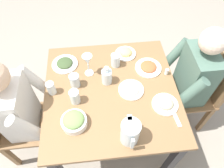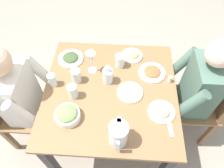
% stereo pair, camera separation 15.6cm
% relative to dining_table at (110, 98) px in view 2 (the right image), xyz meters
% --- Properties ---
extents(ground_plane, '(8.00, 8.00, 0.00)m').
position_rel_dining_table_xyz_m(ground_plane, '(0.00, 0.00, -0.63)').
color(ground_plane, gray).
extents(dining_table, '(1.00, 1.00, 0.74)m').
position_rel_dining_table_xyz_m(dining_table, '(0.00, 0.00, 0.00)').
color(dining_table, olive).
rests_on(dining_table, ground_plane).
extents(chair_near, '(0.40, 0.40, 0.88)m').
position_rel_dining_table_xyz_m(chair_near, '(0.06, -0.81, -0.14)').
color(chair_near, olive).
rests_on(chair_near, ground_plane).
extents(chair_far, '(0.40, 0.40, 0.88)m').
position_rel_dining_table_xyz_m(chair_far, '(-0.10, 0.81, -0.14)').
color(chair_far, olive).
rests_on(chair_far, ground_plane).
extents(diner_near, '(0.48, 0.53, 1.17)m').
position_rel_dining_table_xyz_m(diner_near, '(0.06, -0.61, 0.01)').
color(diner_near, silver).
rests_on(diner_near, ground_plane).
extents(diner_far, '(0.48, 0.53, 1.17)m').
position_rel_dining_table_xyz_m(diner_far, '(-0.10, 0.61, 0.01)').
color(diner_far, '#4C6B5B').
rests_on(diner_far, ground_plane).
extents(water_pitcher, '(0.16, 0.12, 0.19)m').
position_rel_dining_table_xyz_m(water_pitcher, '(0.39, 0.08, 0.21)').
color(water_pitcher, silver).
rests_on(water_pitcher, dining_table).
extents(salad_bowl, '(0.17, 0.17, 0.09)m').
position_rel_dining_table_xyz_m(salad_bowl, '(0.24, -0.27, 0.15)').
color(salad_bowl, white).
rests_on(salad_bowl, dining_table).
extents(plate_dolmas, '(0.21, 0.21, 0.04)m').
position_rel_dining_table_xyz_m(plate_dolmas, '(-0.30, -0.35, 0.12)').
color(plate_dolmas, white).
rests_on(plate_dolmas, dining_table).
extents(plate_rice_curry, '(0.21, 0.21, 0.04)m').
position_rel_dining_table_xyz_m(plate_rice_curry, '(-0.19, 0.32, 0.13)').
color(plate_rice_curry, white).
rests_on(plate_rice_curry, dining_table).
extents(plate_yoghurt, '(0.19, 0.19, 0.05)m').
position_rel_dining_table_xyz_m(plate_yoghurt, '(0.01, 0.15, 0.13)').
color(plate_yoghurt, white).
rests_on(plate_yoghurt, dining_table).
extents(plate_fries, '(0.18, 0.18, 0.06)m').
position_rel_dining_table_xyz_m(plate_fries, '(-0.36, 0.16, 0.13)').
color(plate_fries, white).
rests_on(plate_fries, dining_table).
extents(plate_beans, '(0.19, 0.19, 0.05)m').
position_rel_dining_table_xyz_m(plate_beans, '(0.17, 0.37, 0.13)').
color(plate_beans, white).
rests_on(plate_beans, dining_table).
extents(water_glass_near_left, '(0.07, 0.07, 0.11)m').
position_rel_dining_table_xyz_m(water_glass_near_left, '(-0.08, -0.27, 0.17)').
color(water_glass_near_left, silver).
rests_on(water_glass_near_left, dining_table).
extents(water_glass_near_right, '(0.07, 0.07, 0.11)m').
position_rel_dining_table_xyz_m(water_glass_near_right, '(0.07, -0.27, 0.17)').
color(water_glass_near_right, silver).
rests_on(water_glass_near_right, dining_table).
extents(water_glass_by_pitcher, '(0.07, 0.07, 0.11)m').
position_rel_dining_table_xyz_m(water_glass_by_pitcher, '(-0.25, 0.06, 0.17)').
color(water_glass_by_pitcher, silver).
rests_on(water_glass_by_pitcher, dining_table).
extents(water_glass_far_left, '(0.06, 0.06, 0.11)m').
position_rel_dining_table_xyz_m(water_glass_far_left, '(-0.03, -0.44, 0.16)').
color(water_glass_far_left, silver).
rests_on(water_glass_far_left, dining_table).
extents(wine_glass, '(0.08, 0.08, 0.20)m').
position_rel_dining_table_xyz_m(wine_glass, '(-0.19, -0.16, 0.25)').
color(wine_glass, silver).
rests_on(wine_glass, dining_table).
extents(oil_carafe, '(0.08, 0.08, 0.16)m').
position_rel_dining_table_xyz_m(oil_carafe, '(-0.09, -0.02, 0.17)').
color(oil_carafe, silver).
rests_on(oil_carafe, dining_table).
extents(salt_shaker, '(0.03, 0.03, 0.05)m').
position_rel_dining_table_xyz_m(salt_shaker, '(-0.11, 0.45, 0.14)').
color(salt_shaker, white).
rests_on(salt_shaker, dining_table).
extents(fork_near, '(0.17, 0.05, 0.01)m').
position_rel_dining_table_xyz_m(fork_near, '(0.26, 0.42, 0.11)').
color(fork_near, silver).
rests_on(fork_near, dining_table).
extents(knife_near, '(0.19, 0.04, 0.01)m').
position_rel_dining_table_xyz_m(knife_near, '(-0.30, -0.40, 0.11)').
color(knife_near, silver).
rests_on(knife_near, dining_table).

